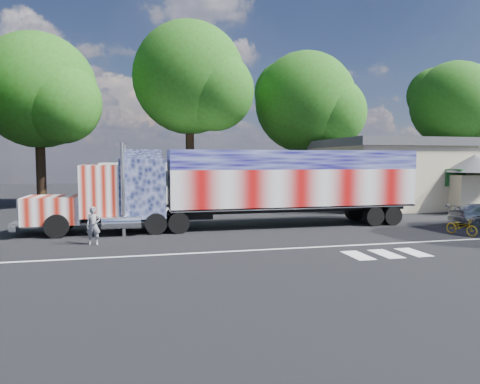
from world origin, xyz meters
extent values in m
plane|color=black|center=(0.00, 0.00, 0.00)|extent=(100.00, 100.00, 0.00)
cube|color=silver|center=(0.00, -3.00, 0.01)|extent=(30.00, 0.15, 0.01)
cube|color=silver|center=(2.80, -4.80, 0.01)|extent=(0.70, 1.60, 0.01)
cube|color=silver|center=(4.00, -4.80, 0.01)|extent=(0.70, 1.60, 0.01)
cube|color=silver|center=(5.20, -4.80, 0.01)|extent=(0.70, 1.60, 0.01)
cube|color=black|center=(-6.14, 2.82, 0.71)|extent=(9.09, 1.01, 0.30)
cube|color=tan|center=(-9.37, 2.82, 1.21)|extent=(2.63, 2.22, 1.31)
cube|color=silver|center=(-10.74, 2.82, 1.21)|extent=(0.12, 1.92, 1.17)
cube|color=silver|center=(-10.94, 2.82, 0.56)|extent=(0.30, 2.52, 0.36)
cube|color=tan|center=(-7.15, 2.82, 2.12)|extent=(1.82, 2.52, 2.52)
cube|color=black|center=(-8.01, 2.82, 2.58)|extent=(0.06, 2.12, 0.91)
cube|color=#4A517C|center=(-5.13, 2.82, 2.22)|extent=(2.22, 2.52, 2.93)
cube|color=#4A517C|center=(-5.13, 2.82, 3.89)|extent=(1.82, 2.42, 0.50)
cylinder|color=silver|center=(-6.04, 4.16, 2.22)|extent=(0.20, 0.20, 4.44)
cylinder|color=silver|center=(-6.04, 1.49, 2.22)|extent=(0.20, 0.20, 4.44)
cylinder|color=silver|center=(-6.14, 4.14, 0.66)|extent=(1.82, 0.67, 0.67)
cylinder|color=silver|center=(-6.14, 1.51, 0.66)|extent=(1.82, 0.67, 0.67)
cylinder|color=black|center=(-9.07, 1.71, 0.56)|extent=(1.11, 0.35, 1.11)
cylinder|color=black|center=(-9.07, 3.94, 0.56)|extent=(1.11, 0.35, 1.11)
cylinder|color=black|center=(-4.53, 1.76, 0.53)|extent=(1.05, 0.56, 1.05)
cylinder|color=black|center=(-4.53, 3.89, 0.53)|extent=(1.05, 0.56, 1.05)
cylinder|color=black|center=(-3.42, 1.76, 0.53)|extent=(1.05, 0.56, 1.05)
cylinder|color=black|center=(-3.42, 3.89, 0.53)|extent=(1.05, 0.56, 1.05)
cube|color=black|center=(2.95, 2.82, 0.96)|extent=(13.13, 1.11, 0.30)
cube|color=#DC7D7D|center=(2.95, 2.82, 2.12)|extent=(13.53, 2.63, 2.02)
cube|color=#474896|center=(2.95, 2.82, 3.64)|extent=(13.53, 2.63, 1.01)
cube|color=silver|center=(2.95, 2.82, 1.11)|extent=(13.53, 2.63, 0.12)
cube|color=silver|center=(9.73, 2.82, 2.63)|extent=(0.04, 2.52, 2.93)
cylinder|color=black|center=(7.29, 1.76, 0.53)|extent=(1.05, 0.56, 1.05)
cylinder|color=black|center=(7.29, 3.89, 0.53)|extent=(1.05, 0.56, 1.05)
cylinder|color=black|center=(8.40, 1.76, 0.53)|extent=(1.05, 0.56, 1.05)
cylinder|color=black|center=(8.40, 3.89, 0.53)|extent=(1.05, 0.56, 1.05)
cube|color=white|center=(-2.11, 11.81, 1.71)|extent=(11.74, 2.54, 3.42)
cube|color=black|center=(-2.11, 11.81, 2.35)|extent=(11.35, 2.60, 1.08)
cube|color=black|center=(-2.11, 11.81, 0.44)|extent=(11.74, 2.54, 0.24)
cube|color=black|center=(-7.99, 11.81, 1.86)|extent=(0.06, 2.25, 1.37)
cylinder|color=black|center=(-6.52, 10.58, 0.49)|extent=(0.98, 0.29, 0.98)
cylinder|color=black|center=(-6.52, 13.03, 0.49)|extent=(0.98, 0.29, 0.98)
cylinder|color=black|center=(0.82, 10.58, 0.49)|extent=(0.98, 0.29, 0.98)
cylinder|color=black|center=(0.82, 13.03, 0.49)|extent=(0.98, 0.29, 0.98)
cylinder|color=black|center=(1.70, 10.58, 0.49)|extent=(0.98, 0.29, 0.98)
cylinder|color=black|center=(1.70, 13.03, 0.49)|extent=(0.98, 0.29, 0.98)
cube|color=beige|center=(20.00, 11.00, 2.30)|extent=(22.00, 10.00, 4.60)
cube|color=#46464B|center=(20.00, 11.00, 4.90)|extent=(22.40, 10.40, 0.60)
cube|color=#1E5926|center=(12.00, 5.96, 2.40)|extent=(1.60, 0.08, 1.20)
cube|color=#1E5926|center=(16.00, 5.96, 2.40)|extent=(1.60, 0.08, 1.20)
cube|color=beige|center=(17.00, 5.40, 1.30)|extent=(3.00, 1.20, 2.60)
cube|color=#1E5926|center=(17.00, 5.40, 2.90)|extent=(3.40, 1.60, 0.25)
cone|color=#46464B|center=(17.00, 5.40, 3.40)|extent=(4.00, 4.00, 1.20)
imported|color=slate|center=(-7.24, -0.29, 0.82)|extent=(0.61, 0.41, 1.64)
imported|color=gold|center=(9.90, -1.88, 0.42)|extent=(1.00, 1.68, 0.83)
cylinder|color=black|center=(9.29, 17.06, 3.51)|extent=(0.70, 0.70, 7.01)
sphere|color=#215915|center=(9.29, 17.06, 8.77)|extent=(8.98, 8.98, 8.98)
sphere|color=#215915|center=(11.09, 15.71, 7.76)|extent=(6.29, 6.29, 6.29)
sphere|color=#215915|center=(7.94, 18.40, 9.77)|extent=(5.84, 5.84, 5.84)
cylinder|color=black|center=(25.26, 17.65, 3.66)|extent=(0.70, 0.70, 7.32)
sphere|color=#215915|center=(25.26, 17.65, 9.15)|extent=(8.38, 8.38, 8.38)
sphere|color=#215915|center=(26.94, 16.40, 8.11)|extent=(5.86, 5.86, 5.86)
sphere|color=#215915|center=(24.01, 18.91, 10.20)|extent=(5.45, 5.45, 5.45)
cylinder|color=black|center=(-1.20, 16.24, 4.13)|extent=(0.70, 0.70, 8.25)
sphere|color=#215915|center=(-1.20, 16.24, 10.31)|extent=(9.16, 9.16, 9.16)
sphere|color=#215915|center=(0.63, 14.86, 9.14)|extent=(6.41, 6.41, 6.41)
sphere|color=#215915|center=(-2.57, 17.61, 11.49)|extent=(5.95, 5.95, 5.95)
cylinder|color=black|center=(-12.56, 15.50, 3.51)|extent=(0.70, 0.70, 7.02)
sphere|color=#215915|center=(-12.56, 15.50, 8.78)|extent=(8.52, 8.52, 8.52)
sphere|color=#215915|center=(-10.86, 14.23, 7.77)|extent=(5.96, 5.96, 5.96)
sphere|color=#215915|center=(-13.84, 16.78, 9.78)|extent=(5.54, 5.54, 5.54)
camera|label=1|loc=(-5.21, -19.42, 3.65)|focal=32.00mm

